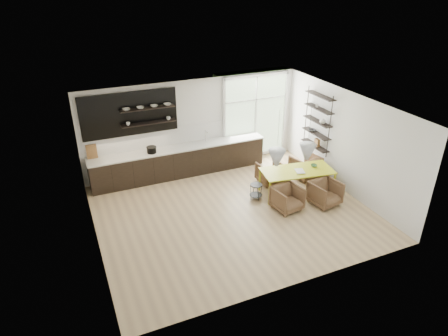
% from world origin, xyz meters
% --- Properties ---
extents(room, '(7.02, 6.01, 2.91)m').
position_xyz_m(room, '(0.58, 1.10, 1.46)').
color(room, '#D3B583').
rests_on(room, ground).
extents(kitchen_run, '(5.54, 0.69, 2.75)m').
position_xyz_m(kitchen_run, '(-0.69, 2.69, 0.60)').
color(kitchen_run, black).
rests_on(kitchen_run, ground).
extents(right_shelving, '(0.26, 1.22, 1.90)m').
position_xyz_m(right_shelving, '(3.36, 1.17, 1.65)').
color(right_shelving, black).
rests_on(right_shelving, ground).
extents(dining_table, '(2.15, 1.22, 0.74)m').
position_xyz_m(dining_table, '(2.10, 0.21, 0.69)').
color(dining_table, gold).
rests_on(dining_table, ground).
extents(armchair_back_left, '(0.73, 0.75, 0.64)m').
position_xyz_m(armchair_back_left, '(1.73, 1.09, 0.32)').
color(armchair_back_left, brown).
rests_on(armchair_back_left, ground).
extents(armchair_back_right, '(0.91, 0.92, 0.72)m').
position_xyz_m(armchair_back_right, '(2.90, 0.97, 0.36)').
color(armchair_back_right, brown).
rests_on(armchair_back_right, ground).
extents(armchair_front_left, '(0.81, 0.83, 0.66)m').
position_xyz_m(armchair_front_left, '(1.41, -0.43, 0.33)').
color(armchair_front_left, brown).
rests_on(armchair_front_left, ground).
extents(armchair_front_right, '(0.85, 0.87, 0.69)m').
position_xyz_m(armchair_front_right, '(2.50, -0.61, 0.34)').
color(armchair_front_right, brown).
rests_on(armchair_front_right, ground).
extents(wire_stool, '(0.36, 0.36, 0.46)m').
position_xyz_m(wire_stool, '(0.89, 0.38, 0.29)').
color(wire_stool, black).
rests_on(wire_stool, ground).
extents(table_book, '(0.32, 0.38, 0.03)m').
position_xyz_m(table_book, '(2.00, 0.14, 0.76)').
color(table_book, white).
rests_on(table_book, dining_table).
extents(table_bowl, '(0.19, 0.19, 0.06)m').
position_xyz_m(table_bowl, '(2.67, 0.23, 0.77)').
color(table_bowl, '#497D52').
rests_on(table_bowl, dining_table).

